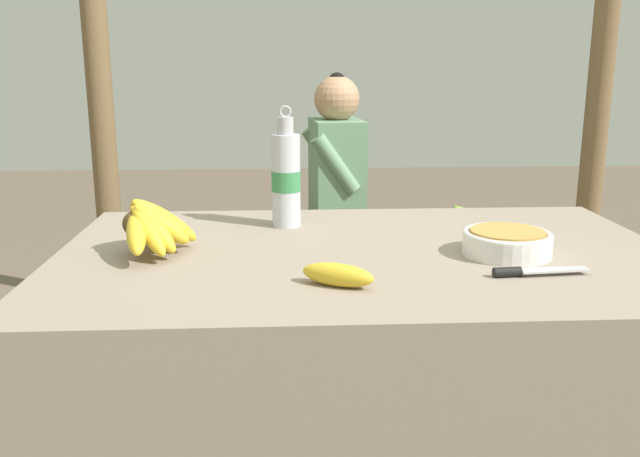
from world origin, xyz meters
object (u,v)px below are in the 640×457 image
(banana_bunch_green, at_px, (461,215))
(support_post_far, at_px, (601,72))
(support_post_near, at_px, (98,72))
(banana_bunch_ripe, at_px, (152,224))
(wooden_bench, at_px, (361,245))
(water_bottle, at_px, (286,178))
(serving_bowl, at_px, (507,241))
(seated_vendor, at_px, (325,185))
(loose_banana_front, at_px, (338,275))
(knife, at_px, (527,271))

(banana_bunch_green, height_order, support_post_far, support_post_far)
(support_post_near, bearing_deg, banana_bunch_ripe, -72.67)
(banana_bunch_ripe, distance_m, wooden_bench, 1.60)
(water_bottle, bearing_deg, banana_bunch_ripe, -140.70)
(banana_bunch_ripe, height_order, support_post_far, support_post_far)
(support_post_far, bearing_deg, banana_bunch_green, -154.21)
(support_post_far, bearing_deg, water_bottle, -134.76)
(banana_bunch_ripe, height_order, serving_bowl, banana_bunch_ripe)
(serving_bowl, bearing_deg, seated_vendor, 102.20)
(loose_banana_front, height_order, wooden_bench, loose_banana_front)
(serving_bowl, xyz_separation_m, loose_banana_front, (-0.38, -0.19, -0.01))
(loose_banana_front, relative_size, wooden_bench, 0.10)
(wooden_bench, bearing_deg, loose_banana_front, -98.17)
(banana_bunch_ripe, height_order, support_post_near, support_post_near)
(loose_banana_front, relative_size, support_post_far, 0.07)
(banana_bunch_ripe, relative_size, support_post_near, 0.13)
(serving_bowl, distance_m, wooden_bench, 1.52)
(banana_bunch_ripe, relative_size, banana_bunch_green, 1.15)
(serving_bowl, height_order, water_bottle, water_bottle)
(wooden_bench, bearing_deg, support_post_far, 16.67)
(loose_banana_front, xyz_separation_m, support_post_far, (1.41, 2.00, 0.34))
(loose_banana_front, height_order, support_post_far, support_post_far)
(banana_bunch_ripe, bearing_deg, serving_bowl, -3.91)
(serving_bowl, distance_m, support_post_far, 2.11)
(loose_banana_front, bearing_deg, serving_bowl, 26.49)
(loose_banana_front, bearing_deg, seated_vendor, 87.26)
(loose_banana_front, relative_size, banana_bunch_green, 0.61)
(seated_vendor, bearing_deg, support_post_far, -168.34)
(serving_bowl, bearing_deg, water_bottle, 148.36)
(banana_bunch_green, distance_m, support_post_far, 1.01)
(water_bottle, height_order, support_post_far, support_post_far)
(banana_bunch_ripe, xyz_separation_m, serving_bowl, (0.77, -0.05, -0.04))
(wooden_bench, height_order, banana_bunch_green, banana_bunch_green)
(banana_bunch_green, bearing_deg, water_bottle, -123.54)
(water_bottle, bearing_deg, knife, -43.52)
(support_post_near, height_order, support_post_far, same)
(serving_bowl, distance_m, banana_bunch_green, 1.51)
(support_post_near, bearing_deg, knife, -56.21)
(loose_banana_front, xyz_separation_m, seated_vendor, (0.08, 1.61, -0.12))
(knife, relative_size, seated_vendor, 0.18)
(banana_bunch_ripe, xyz_separation_m, water_bottle, (0.29, 0.24, 0.06))
(wooden_bench, xyz_separation_m, banana_bunch_green, (0.44, -0.00, 0.13))
(banana_bunch_ripe, relative_size, knife, 1.42)
(wooden_bench, height_order, support_post_near, support_post_near)
(serving_bowl, bearing_deg, knife, -93.28)
(banana_bunch_ripe, relative_size, seated_vendor, 0.25)
(loose_banana_front, relative_size, knife, 0.76)
(wooden_bench, bearing_deg, support_post_near, 163.33)
(loose_banana_front, height_order, knife, loose_banana_front)
(seated_vendor, bearing_deg, banana_bunch_ripe, 66.72)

